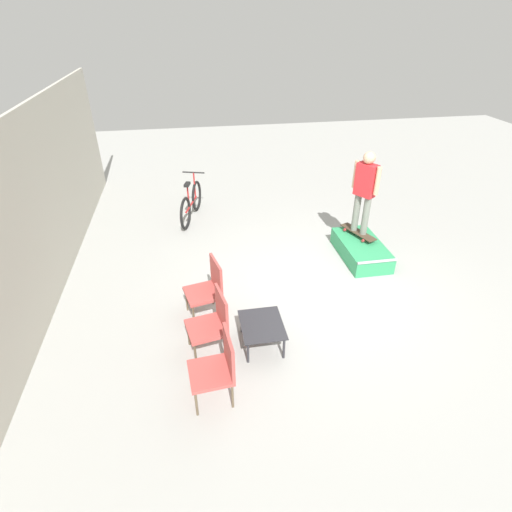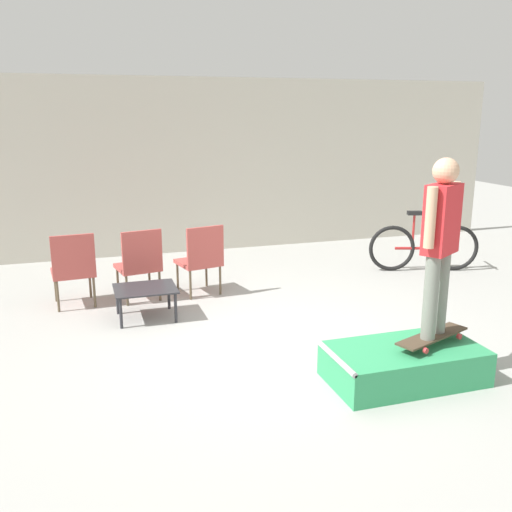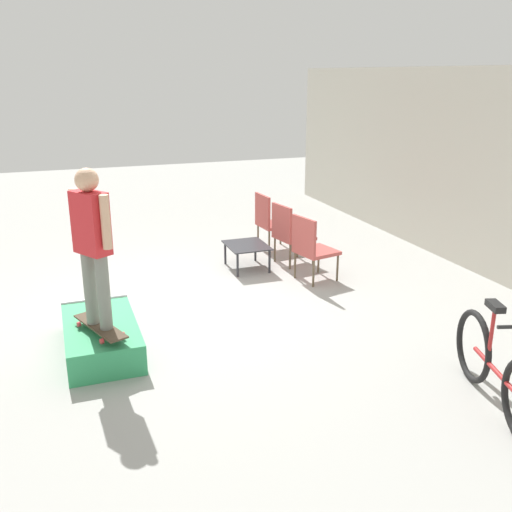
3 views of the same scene
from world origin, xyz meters
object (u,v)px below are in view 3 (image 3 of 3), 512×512
Objects in this scene: skateboard_on_ramp at (100,326)px; patio_chair_left at (270,219)px; coffee_table at (247,248)px; person_skater at (92,237)px; patio_chair_center at (289,232)px; patio_chair_right at (311,246)px; skate_ramp_box at (101,337)px; bicycle at (497,369)px.

skateboard_on_ramp is 0.89× the size of patio_chair_left.
coffee_table is 0.76× the size of patio_chair_left.
patio_chair_center is (-2.33, 3.09, -0.84)m from person_skater.
patio_chair_center is at bearing -12.59° from patio_chair_right.
person_skater is at bearing -3.46° from skate_ramp_box.
person_skater is at bearing 130.47° from patio_chair_left.
patio_chair_left is (-3.15, 3.09, 0.12)m from skateboard_on_ramp.
patio_chair_left is 0.82m from patio_chair_center.
patio_chair_right is at bearing 169.35° from patio_chair_center.
patio_chair_center is (0.82, 0.00, 0.00)m from patio_chair_left.
person_skater reaches higher than patio_chair_center.
bicycle is (3.57, 0.15, -0.15)m from patio_chair_right.
patio_chair_center is (0.02, 0.69, 0.19)m from coffee_table.
skateboard_on_ramp is 3.87m from patio_chair_center.
skateboard_on_ramp is 4.42m from patio_chair_left.
patio_chair_right reaches higher than coffee_table.
patio_chair_right is at bearing -160.82° from bicycle.
bicycle is at bearing 25.89° from person_skater.
bicycle is at bearing 169.78° from patio_chair_right.
patio_chair_right is at bearing 39.71° from coffee_table.
patio_chair_left is 1.00× the size of patio_chair_right.
coffee_table is (-2.34, 2.40, -0.07)m from skateboard_on_ramp.
patio_chair_left is at bearing 114.51° from skateboard_on_ramp.
patio_chair_center is 1.00× the size of patio_chair_right.
patio_chair_right reaches higher than skateboard_on_ramp.
skate_ramp_box is at bearing 144.87° from person_skater.
patio_chair_left reaches higher than coffee_table.
bicycle is (2.06, 3.25, -0.03)m from skateboard_on_ramp.
person_skater is (0.00, 0.00, 0.96)m from skateboard_on_ramp.
bicycle reaches higher than skate_ramp_box.
coffee_table is (-2.34, 2.40, -1.03)m from person_skater.
patio_chair_left is 0.58× the size of bicycle.
coffee_table is (-2.07, 2.38, 0.17)m from skate_ramp_box.
person_skater is 2.22× the size of coffee_table.
skateboard_on_ramp is 1.18× the size of coffee_table.
skate_ramp_box is 3.16m from coffee_table.
person_skater reaches higher than patio_chair_right.
patio_chair_left is at bearing -161.56° from bicycle.
bicycle is at bearing 171.28° from patio_chair_center.
coffee_table is 4.49m from bicycle.
skateboard_on_ramp is 0.89× the size of patio_chair_right.
skate_ramp_box is 3.34m from patio_chair_right.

